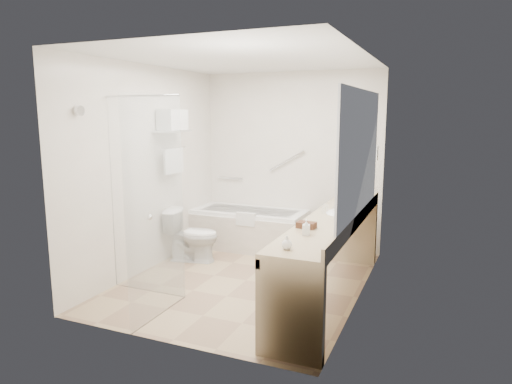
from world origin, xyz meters
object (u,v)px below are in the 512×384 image
at_px(bathtub, 249,229).
at_px(vanity_counter, 331,240).
at_px(water_bottle_left, 354,195).
at_px(toilet, 192,236).
at_px(amenity_basket, 306,225).

distance_m(bathtub, vanity_counter, 2.09).
height_order(bathtub, water_bottle_left, water_bottle_left).
relative_size(toilet, water_bottle_left, 3.42).
height_order(toilet, amenity_basket, amenity_basket).
xyz_separation_m(vanity_counter, amenity_basket, (-0.14, -0.41, 0.24)).
bearing_deg(bathtub, amenity_basket, -52.52).
bearing_deg(bathtub, toilet, -118.20).
xyz_separation_m(amenity_basket, water_bottle_left, (0.17, 1.46, 0.06)).
height_order(vanity_counter, toilet, vanity_counter).
height_order(vanity_counter, water_bottle_left, water_bottle_left).
bearing_deg(toilet, vanity_counter, -116.83).
height_order(toilet, water_bottle_left, water_bottle_left).
xyz_separation_m(toilet, amenity_basket, (1.83, -0.96, 0.54)).
bearing_deg(vanity_counter, amenity_basket, -109.21).
distance_m(bathtub, toilet, 0.96).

